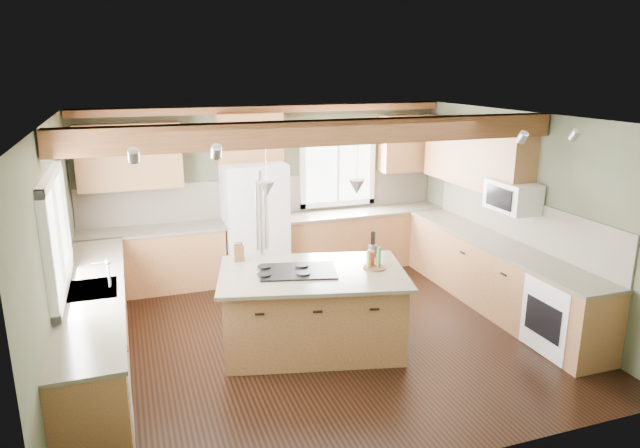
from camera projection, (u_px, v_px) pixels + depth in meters
name	position (u px, v px, depth m)	size (l,w,h in m)	color
floor	(321.00, 336.00, 6.90)	(5.60, 5.60, 0.00)	black
ceiling	(321.00, 118.00, 6.21)	(5.60, 5.60, 0.00)	silver
wall_back	(267.00, 190.00, 8.83)	(5.60, 5.60, 0.00)	#3F4531
wall_left	(55.00, 259.00, 5.67)	(5.00, 5.00, 0.00)	#3F4531
wall_right	(523.00, 213.00, 7.44)	(5.00, 5.00, 0.00)	#3F4531
ceiling_beam	(327.00, 132.00, 6.05)	(5.55, 0.26, 0.26)	#542918
soffit_trim	(267.00, 109.00, 8.41)	(5.55, 0.20, 0.10)	#542918
backsplash_back	(268.00, 196.00, 8.84)	(5.58, 0.03, 0.58)	brown
backsplash_right	(519.00, 219.00, 7.51)	(0.03, 3.70, 0.58)	brown
base_cab_back_left	(153.00, 261.00, 8.22)	(2.02, 0.60, 0.88)	brown
counter_back_left	(151.00, 230.00, 8.10)	(2.06, 0.64, 0.04)	#504A3B
base_cab_back_right	(362.00, 239.00, 9.26)	(2.62, 0.60, 0.88)	brown
counter_back_right	(363.00, 212.00, 9.14)	(2.66, 0.64, 0.04)	#504A3B
base_cab_left	(97.00, 331.00, 6.04)	(0.60, 3.70, 0.88)	brown
counter_left	(92.00, 291.00, 5.92)	(0.64, 3.74, 0.04)	#504A3B
base_cab_right	(495.00, 276.00, 7.62)	(0.60, 3.70, 0.88)	brown
counter_right	(498.00, 243.00, 7.50)	(0.64, 3.74, 0.04)	#504A3B
upper_cab_back_left	(129.00, 156.00, 7.87)	(1.40, 0.35, 0.90)	brown
upper_cab_over_fridge	(249.00, 137.00, 8.35)	(0.96, 0.35, 0.70)	brown
upper_cab_right	(475.00, 155.00, 8.03)	(0.35, 2.20, 0.90)	brown
upper_cab_back_corner	(407.00, 143.00, 9.23)	(0.90, 0.35, 0.90)	brown
window_left	(55.00, 233.00, 5.65)	(0.04, 1.60, 1.05)	white
window_back	(337.00, 170.00, 9.11)	(1.10, 0.04, 1.00)	white
sink	(92.00, 290.00, 5.91)	(0.50, 0.65, 0.03)	#262628
faucet	(109.00, 275.00, 5.93)	(0.02, 0.02, 0.28)	#B2B2B7
dishwasher	(94.00, 396.00, 4.86)	(0.60, 0.60, 0.84)	white
oven	(565.00, 316.00, 6.44)	(0.60, 0.72, 0.84)	white
microwave	(513.00, 196.00, 7.26)	(0.40, 0.70, 0.38)	white
pendant_left	(267.00, 189.00, 6.11)	(0.18, 0.18, 0.16)	#B2B2B7
pendant_right	(357.00, 187.00, 6.20)	(0.18, 0.18, 0.16)	#B2B2B7
refrigerator	(255.00, 223.00, 8.50)	(0.90, 0.74, 1.80)	silver
island	(313.00, 311.00, 6.54)	(1.95, 1.19, 0.88)	brown
island_top	(312.00, 273.00, 6.42)	(2.08, 1.32, 0.04)	#504A3B
cooktop	(298.00, 271.00, 6.39)	(0.85, 0.56, 0.02)	black
knife_block	(239.00, 253.00, 6.74)	(0.12, 0.09, 0.19)	brown
utensil_crock	(373.00, 251.00, 6.90)	(0.11, 0.11, 0.14)	#3C3430
bottle_tray	(375.00, 258.00, 6.48)	(0.26, 0.26, 0.24)	brown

